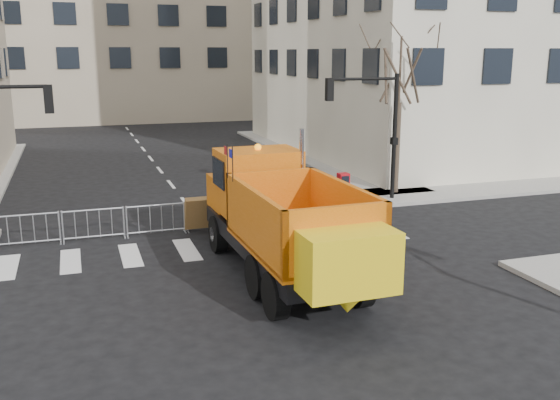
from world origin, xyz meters
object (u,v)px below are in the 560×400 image
object	(u,v)px
cop_a	(253,204)
newspaper_box	(343,186)
cop_c	(218,209)
plow_truck	(283,217)
cop_b	(263,207)

from	to	relation	value
cop_a	newspaper_box	xyz separation A→B (m)	(4.87, 3.01, -0.28)
newspaper_box	cop_c	bearing A→B (deg)	-155.09
plow_truck	newspaper_box	world-z (taller)	plow_truck
cop_b	newspaper_box	xyz separation A→B (m)	(4.50, 3.01, -0.15)
cop_c	newspaper_box	bearing A→B (deg)	166.76
cop_b	cop_c	world-z (taller)	cop_c
plow_truck	cop_a	distance (m)	5.07
cop_c	cop_a	bearing A→B (deg)	140.59
cop_c	newspaper_box	world-z (taller)	cop_c
newspaper_box	cop_b	bearing A→B (deg)	-147.45
cop_a	newspaper_box	distance (m)	5.73
cop_a	newspaper_box	bearing A→B (deg)	-178.92
cop_c	plow_truck	bearing A→B (deg)	58.93
cop_c	newspaper_box	size ratio (longest dim) A/B	1.64
plow_truck	cop_a	bearing A→B (deg)	-7.48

